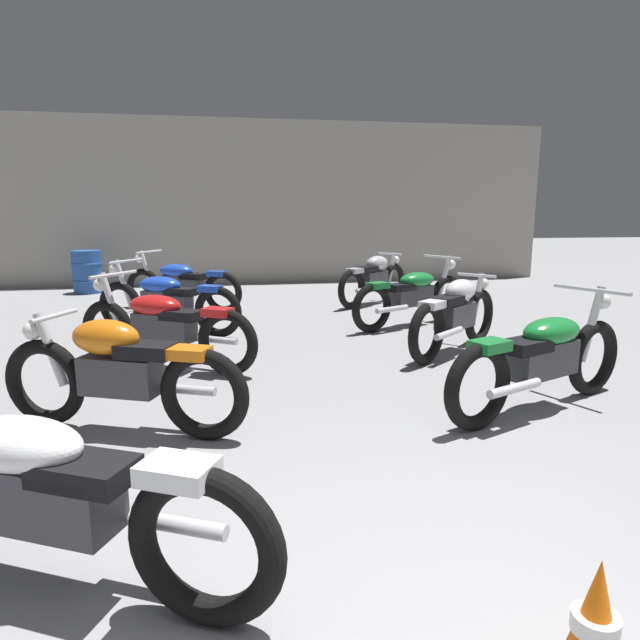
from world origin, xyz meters
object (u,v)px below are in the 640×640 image
motorcycle_left_row_4 (182,283)px  motorcycle_right_row_4 (374,278)px  motorcycle_left_row_0 (41,491)px  motorcycle_right_row_3 (412,294)px  motorcycle_right_row_1 (543,357)px  motorcycle_left_row_1 (120,372)px  oil_drum (87,272)px  motorcycle_left_row_2 (163,325)px  traffic_cone (593,638)px  motorcycle_right_row_2 (456,313)px  motorcycle_left_row_3 (166,300)px

motorcycle_left_row_4 → motorcycle_right_row_4: size_ratio=1.24×
motorcycle_left_row_0 → motorcycle_right_row_3: 6.07m
motorcycle_right_row_1 → motorcycle_left_row_0: bearing=-154.2°
motorcycle_left_row_1 → motorcycle_right_row_3: (3.40, 3.29, -0.01)m
motorcycle_right_row_4 → oil_drum: size_ratio=1.86×
motorcycle_right_row_1 → motorcycle_left_row_4: bearing=121.5°
motorcycle_left_row_2 → motorcycle_left_row_4: 3.44m
motorcycle_left_row_4 → traffic_cone: (1.84, -7.80, -0.19)m
motorcycle_left_row_0 → traffic_cone: (1.92, -0.93, -0.19)m
motorcycle_right_row_2 → motorcycle_right_row_3: 1.53m
motorcycle_left_row_4 → motorcycle_right_row_2: size_ratio=1.23×
motorcycle_left_row_3 → motorcycle_left_row_4: same height
motorcycle_left_row_1 → motorcycle_left_row_3: motorcycle_left_row_3 is taller
motorcycle_right_row_3 → motorcycle_left_row_0: bearing=-124.2°
oil_drum → motorcycle_left_row_2: bearing=-70.4°
motorcycle_left_row_1 → motorcycle_left_row_2: (0.13, 1.70, -0.01)m
motorcycle_left_row_3 → motorcycle_right_row_1: size_ratio=0.97×
motorcycle_left_row_3 → motorcycle_right_row_3: 3.40m
motorcycle_left_row_0 → traffic_cone: motorcycle_left_row_0 is taller
oil_drum → traffic_cone: size_ratio=1.57×
motorcycle_left_row_2 → motorcycle_right_row_2: motorcycle_left_row_2 is taller
motorcycle_right_row_3 → motorcycle_right_row_4: motorcycle_right_row_3 is taller
motorcycle_left_row_0 → motorcycle_left_row_2: 3.43m
motorcycle_left_row_1 → oil_drum: (-1.94, 7.51, -0.03)m
motorcycle_left_row_1 → motorcycle_right_row_2: same height
traffic_cone → motorcycle_left_row_4: bearing=103.3°
motorcycle_right_row_1 → motorcycle_right_row_3: 3.41m
motorcycle_left_row_4 → traffic_cone: bearing=-76.7°
motorcycle_left_row_0 → motorcycle_right_row_2: motorcycle_left_row_0 is taller
oil_drum → traffic_cone: (3.85, -10.17, -0.17)m
motorcycle_left_row_1 → motorcycle_left_row_3: bearing=90.0°
motorcycle_left_row_1 → motorcycle_right_row_1: motorcycle_right_row_1 is taller
motorcycle_left_row_3 → motorcycle_right_row_2: 3.75m
motorcycle_left_row_0 → motorcycle_left_row_3: bearing=89.8°
motorcycle_left_row_0 → motorcycle_left_row_4: 6.87m
motorcycle_right_row_1 → motorcycle_right_row_4: motorcycle_right_row_1 is taller
motorcycle_right_row_2 → motorcycle_right_row_4: same height
motorcycle_left_row_0 → motorcycle_right_row_2: bearing=45.8°
motorcycle_left_row_1 → oil_drum: bearing=104.5°
motorcycle_left_row_1 → motorcycle_right_row_2: (3.38, 1.76, 0.00)m
motorcycle_right_row_2 → motorcycle_left_row_0: bearing=-134.2°
motorcycle_right_row_3 → motorcycle_right_row_1: bearing=-91.6°
motorcycle_left_row_3 → motorcycle_right_row_4: 3.83m
motorcycle_left_row_4 → oil_drum: 3.11m
motorcycle_left_row_2 → motorcycle_right_row_2: size_ratio=1.20×
motorcycle_right_row_4 → motorcycle_right_row_2: bearing=-89.8°
motorcycle_left_row_2 → oil_drum: size_ratio=2.25×
motorcycle_left_row_4 → motorcycle_right_row_4: 3.30m
motorcycle_left_row_1 → traffic_cone: size_ratio=3.45×
motorcycle_right_row_1 → traffic_cone: size_ratio=3.77×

